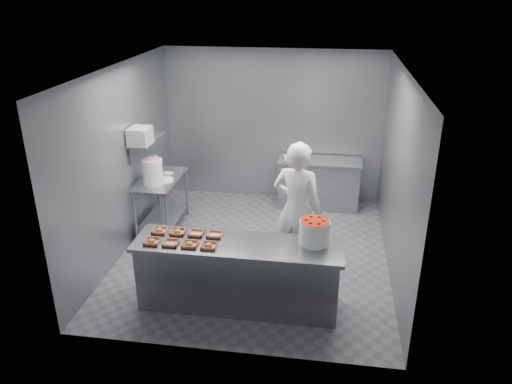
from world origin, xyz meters
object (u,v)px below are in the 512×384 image
tray_1 (171,243)px  tray_7 (215,235)px  tray_2 (190,244)px  worker (297,210)px  glaze_bucket (153,171)px  tray_6 (196,233)px  prep_table (162,196)px  back_counter (319,183)px  tray_0 (152,241)px  strawberry_tub (314,231)px  tray_5 (178,232)px  appliance (140,136)px  tray_4 (160,230)px  tray_3 (209,246)px  service_counter (238,274)px

tray_1 → tray_7: same height
tray_2 → worker: 1.63m
tray_1 → glaze_bucket: bearing=115.0°
tray_2 → tray_6: bearing=89.4°
tray_7 → prep_table: bearing=126.3°
back_counter → glaze_bucket: glaze_bucket is taller
prep_table → tray_6: size_ratio=6.40×
tray_0 → strawberry_tub: strawberry_tub is taller
tray_5 → glaze_bucket: 1.81m
tray_0 → tray_2: size_ratio=1.00×
worker → appliance: bearing=0.6°
back_counter → appliance: appliance is taller
tray_7 → glaze_bucket: size_ratio=0.38×
tray_6 → tray_7: bearing=0.0°
tray_5 → tray_4: bearing=180.0°
prep_table → tray_3: bearing=-57.8°
tray_3 → tray_7: tray_3 is taller
tray_1 → appliance: 2.23m
tray_3 → strawberry_tub: size_ratio=0.50×
service_counter → tray_2: tray_2 is taller
prep_table → tray_1: (0.84, -2.10, 0.33)m
glaze_bucket → tray_4: bearing=-68.2°
tray_6 → worker: worker is taller
service_counter → tray_1: 0.94m
service_counter → tray_7: (-0.33, 0.15, 0.47)m
service_counter → appliance: size_ratio=7.46×
service_counter → tray_4: size_ratio=13.88×
service_counter → tray_3: bearing=-155.9°
tray_3 → strawberry_tub: bearing=13.4°
glaze_bucket → appliance: bearing=-162.2°
prep_table → worker: bearing=-24.1°
worker → tray_0: bearing=49.7°
service_counter → worker: worker is taller
tray_1 → worker: bearing=36.0°
tray_3 → tray_7: (0.00, 0.29, -0.00)m
appliance → tray_0: bearing=-65.0°
tray_3 → worker: bearing=47.2°
tray_3 → tray_4: 0.78m
tray_0 → strawberry_tub: (1.97, 0.30, 0.14)m
tray_7 → worker: worker is taller
tray_3 → tray_6: bearing=128.8°
service_counter → worker: (0.66, 0.92, 0.52)m
back_counter → glaze_bucket: 3.07m
back_counter → worker: (-0.24, -2.33, 0.52)m
tray_6 → tray_0: bearing=-148.6°
tray_4 → appliance: (-0.77, 1.53, 0.77)m
glaze_bucket → tray_1: bearing=-65.0°
tray_5 → worker: bearing=27.7°
tray_6 → glaze_bucket: size_ratio=0.38×
tray_3 → appliance: bearing=129.2°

